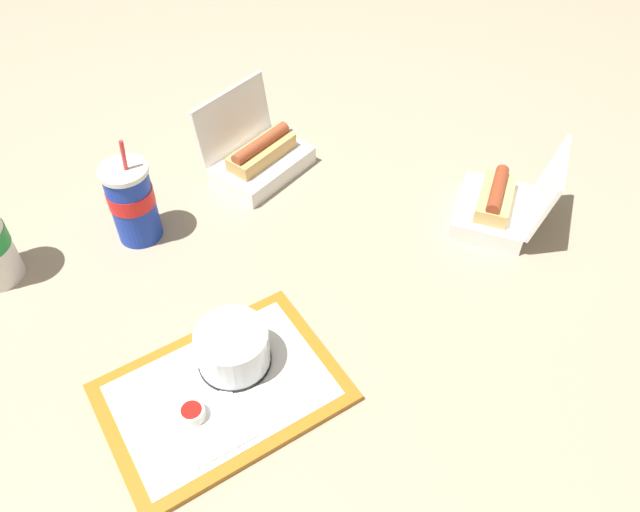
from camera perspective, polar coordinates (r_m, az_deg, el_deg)
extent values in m
plane|color=gray|center=(1.18, -2.26, -1.71)|extent=(3.20, 3.20, 0.00)
cube|color=#A56619|center=(1.04, -8.91, -12.23)|extent=(0.41, 0.32, 0.01)
cube|color=white|center=(1.03, -8.95, -12.04)|extent=(0.36, 0.27, 0.00)
cylinder|color=black|center=(1.05, -7.79, -9.42)|extent=(0.12, 0.12, 0.01)
cylinder|color=#512D19|center=(1.03, -7.94, -8.56)|extent=(0.09, 0.09, 0.05)
cylinder|color=silver|center=(1.02, -8.00, -8.24)|extent=(0.12, 0.12, 0.07)
cylinder|color=white|center=(1.00, -11.59, -13.95)|extent=(0.04, 0.04, 0.02)
cylinder|color=#9E140F|center=(0.99, -11.68, -13.67)|extent=(0.03, 0.03, 0.01)
cube|color=white|center=(1.00, -9.70, -15.07)|extent=(0.12, 0.12, 0.00)
cube|color=white|center=(1.06, -12.94, -10.19)|extent=(0.10, 0.06, 0.00)
cube|color=white|center=(1.32, 15.41, 3.92)|extent=(0.22, 0.21, 0.04)
cube|color=white|center=(1.27, 20.10, 5.84)|extent=(0.17, 0.12, 0.14)
cube|color=tan|center=(1.30, 15.72, 5.08)|extent=(0.15, 0.12, 0.03)
cylinder|color=brown|center=(1.28, 15.93, 5.87)|extent=(0.13, 0.09, 0.03)
cylinder|color=yellow|center=(1.28, 16.02, 6.18)|extent=(0.10, 0.06, 0.01)
cube|color=white|center=(1.40, -5.26, 8.25)|extent=(0.23, 0.17, 0.04)
cube|color=white|center=(1.39, -7.98, 12.27)|extent=(0.21, 0.06, 0.13)
cube|color=tan|center=(1.37, -5.36, 9.42)|extent=(0.17, 0.09, 0.03)
cylinder|color=#9E4728|center=(1.36, -5.43, 10.22)|extent=(0.16, 0.05, 0.03)
cylinder|color=yellow|center=(1.35, -5.46, 10.53)|extent=(0.13, 0.03, 0.01)
cylinder|color=#1938B7|center=(1.26, -16.72, 4.49)|extent=(0.09, 0.09, 0.16)
cylinder|color=red|center=(1.24, -16.94, 5.26)|extent=(0.09, 0.09, 0.03)
cylinder|color=white|center=(1.20, -17.57, 7.45)|extent=(0.09, 0.09, 0.01)
cylinder|color=red|center=(1.18, -17.52, 8.76)|extent=(0.01, 0.01, 0.06)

